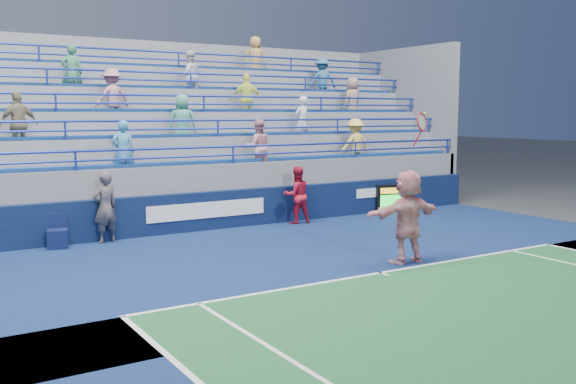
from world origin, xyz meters
TOP-DOWN VIEW (x-y plane):
  - ground at (0.00, 0.00)m, footprint 120.00×120.00m
  - sponsor_wall at (0.00, 6.50)m, footprint 18.00×0.32m
  - bleacher_stand at (-0.00, 10.27)m, footprint 18.00×5.60m
  - serve_speed_board at (5.76, 6.13)m, footprint 1.35×0.46m
  - judge_chair at (-5.15, 6.13)m, footprint 0.58×0.58m
  - tennis_player at (1.14, 0.46)m, footprint 1.95×0.67m
  - line_judge at (-3.93, 6.18)m, footprint 0.77×0.61m
  - ball_girl at (1.80, 6.06)m, footprint 0.94×0.78m

SIDE VIEW (x-z plane):
  - ground at x=0.00m, z-range 0.00..0.00m
  - judge_chair at x=-5.15m, z-range -0.15..0.70m
  - serve_speed_board at x=5.76m, z-range 0.00..0.94m
  - sponsor_wall at x=0.00m, z-range 0.00..1.10m
  - ball_girl at x=1.80m, z-range 0.00..1.73m
  - line_judge at x=-3.93m, z-range 0.00..1.85m
  - tennis_player at x=1.14m, z-range -0.62..2.72m
  - bleacher_stand at x=0.00m, z-range -1.52..4.61m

